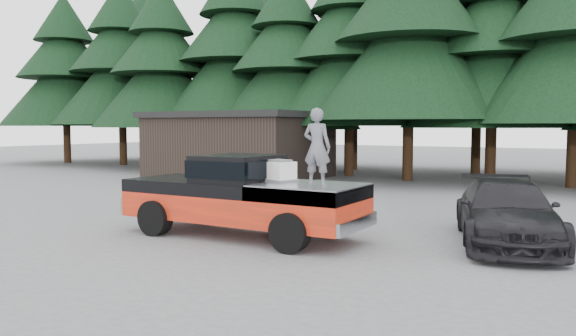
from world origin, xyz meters
The scene contains 8 objects.
ground centered at (0.00, 0.00, 0.00)m, with size 120.00×120.00×0.00m, color #525255.
pickup_truck centered at (-0.04, -0.66, 0.67)m, with size 6.00×2.04×1.33m, color red, non-canonical shape.
truck_cab centered at (-0.14, -0.66, 1.62)m, with size 1.66×1.90×0.59m, color black.
air_compressor centered at (0.89, -0.50, 1.55)m, with size 0.64×0.53×0.44m, color silver.
man_on_bed centered at (2.07, -0.91, 2.16)m, with size 0.60×0.40×1.65m, color #57585E.
parked_car centered at (5.49, 1.55, 0.70)m, with size 1.97×4.85×1.41m, color black.
utility_building centered at (-9.00, 12.00, 1.67)m, with size 8.40×6.40×3.30m.
treeline centered at (0.42, 17.20, 7.72)m, with size 60.15×16.05×17.50m.
Camera 1 is at (7.49, -11.44, 2.60)m, focal length 35.00 mm.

